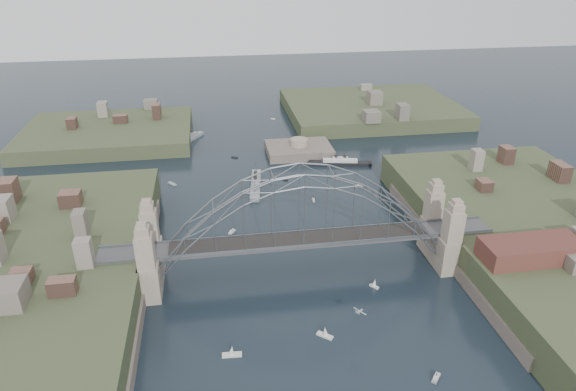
# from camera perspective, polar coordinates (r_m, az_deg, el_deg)

# --- Properties ---
(ground) EXTENTS (500.00, 500.00, 0.00)m
(ground) POSITION_cam_1_polar(r_m,az_deg,el_deg) (113.12, 1.43, -8.54)
(ground) COLOR black
(ground) RESTS_ON ground
(bridge) EXTENTS (84.00, 13.80, 24.60)m
(bridge) POSITION_cam_1_polar(r_m,az_deg,el_deg) (106.60, 1.51, -3.08)
(bridge) COLOR #444446
(bridge) RESTS_ON ground
(shore_west) EXTENTS (50.50, 90.00, 12.00)m
(shore_west) POSITION_cam_1_polar(r_m,az_deg,el_deg) (117.71, -27.60, -9.27)
(shore_west) COLOR #384126
(shore_west) RESTS_ON ground
(shore_east) EXTENTS (50.50, 90.00, 12.00)m
(shore_east) POSITION_cam_1_polar(r_m,az_deg,el_deg) (133.45, 26.54, -4.78)
(shore_east) COLOR #384126
(shore_east) RESTS_ON ground
(headland_nw) EXTENTS (60.00, 45.00, 9.00)m
(headland_nw) POSITION_cam_1_polar(r_m,az_deg,el_deg) (200.66, -19.41, 6.05)
(headland_nw) COLOR #384126
(headland_nw) RESTS_ON ground
(headland_ne) EXTENTS (70.00, 55.00, 9.50)m
(headland_ne) POSITION_cam_1_polar(r_m,az_deg,el_deg) (221.70, 9.22, 9.11)
(headland_ne) COLOR #384126
(headland_ne) RESTS_ON ground
(fort_island) EXTENTS (22.00, 16.00, 9.40)m
(fort_island) POSITION_cam_1_polar(r_m,az_deg,el_deg) (176.36, 1.23, 4.59)
(fort_island) COLOR #5F534A
(fort_island) RESTS_ON ground
(wharf_shed) EXTENTS (20.00, 8.00, 4.00)m
(wharf_shed) POSITION_cam_1_polar(r_m,az_deg,el_deg) (112.69, 25.59, -5.55)
(wharf_shed) COLOR #592D26
(wharf_shed) RESTS_ON shore_east
(finger_pier) EXTENTS (4.00, 22.00, 1.40)m
(finger_pier) POSITION_cam_1_polar(r_m,az_deg,el_deg) (105.99, 26.37, -14.02)
(finger_pier) COLOR #444446
(finger_pier) RESTS_ON ground
(naval_cruiser_near) EXTENTS (5.34, 20.61, 6.13)m
(naval_cruiser_near) POSITION_cam_1_polar(r_m,az_deg,el_deg) (151.14, -3.64, 1.27)
(naval_cruiser_near) COLOR gray
(naval_cruiser_near) RESTS_ON ground
(naval_cruiser_far) EXTENTS (9.68, 13.79, 5.05)m
(naval_cruiser_far) POSITION_cam_1_polar(r_m,az_deg,el_deg) (192.02, -10.86, 6.31)
(naval_cruiser_far) COLOR gray
(naval_cruiser_far) RESTS_ON ground
(ocean_liner) EXTENTS (20.50, 6.64, 4.99)m
(ocean_liner) POSITION_cam_1_polar(r_m,az_deg,el_deg) (167.48, 5.85, 3.67)
(ocean_liner) COLOR black
(ocean_liner) RESTS_ON ground
(aeroplane) EXTENTS (1.79, 2.43, 0.41)m
(aeroplane) POSITION_cam_1_polar(r_m,az_deg,el_deg) (92.54, 7.99, -12.75)
(aeroplane) COLOR #B4B5BC
(small_boat_a) EXTENTS (2.05, 2.42, 1.43)m
(small_boat_a) POSITION_cam_1_polar(r_m,az_deg,el_deg) (128.12, -6.29, -4.05)
(small_boat_a) COLOR silver
(small_boat_a) RESTS_ON ground
(small_boat_b) EXTENTS (0.76, 2.09, 1.43)m
(small_boat_b) POSITION_cam_1_polar(r_m,az_deg,el_deg) (143.09, 2.87, -0.50)
(small_boat_b) COLOR silver
(small_boat_b) RESTS_ON ground
(small_boat_c) EXTENTS (3.03, 2.79, 2.38)m
(small_boat_c) POSITION_cam_1_polar(r_m,az_deg,el_deg) (96.59, 4.16, -15.13)
(small_boat_c) COLOR silver
(small_boat_c) RESTS_ON ground
(small_boat_d) EXTENTS (2.11, 0.79, 1.43)m
(small_boat_d) POSITION_cam_1_polar(r_m,az_deg,el_deg) (152.76, 7.96, 1.06)
(small_boat_d) COLOR silver
(small_boat_d) RESTS_ON ground
(small_boat_e) EXTENTS (2.91, 3.36, 0.45)m
(small_boat_e) POSITION_cam_1_polar(r_m,az_deg,el_deg) (156.81, -12.84, 1.26)
(small_boat_e) COLOR silver
(small_boat_e) RESTS_ON ground
(small_boat_f) EXTENTS (1.54, 1.41, 0.45)m
(small_boat_f) POSITION_cam_1_polar(r_m,az_deg,el_deg) (155.59, -0.30, 1.75)
(small_boat_f) COLOR silver
(small_boat_f) RESTS_ON ground
(small_boat_g) EXTENTS (2.28, 2.41, 1.43)m
(small_boat_g) POSITION_cam_1_polar(r_m,az_deg,el_deg) (92.56, 16.26, -18.98)
(small_boat_g) COLOR silver
(small_boat_g) RESTS_ON ground
(small_boat_h) EXTENTS (2.29, 1.74, 0.45)m
(small_boat_h) POSITION_cam_1_polar(r_m,az_deg,el_deg) (173.57, -6.01, 4.26)
(small_boat_h) COLOR silver
(small_boat_h) RESTS_ON ground
(small_boat_i) EXTENTS (2.16, 2.59, 0.45)m
(small_boat_i) POSITION_cam_1_polar(r_m,az_deg,el_deg) (134.17, 14.00, -3.31)
(small_boat_i) COLOR silver
(small_boat_i) RESTS_ON ground
(small_boat_j) EXTENTS (3.52, 1.35, 2.38)m
(small_boat_j) POSITION_cam_1_polar(r_m,az_deg,el_deg) (93.30, -6.31, -17.08)
(small_boat_j) COLOR silver
(small_boat_j) RESTS_ON ground
(small_boat_k) EXTENTS (1.75, 1.89, 0.45)m
(small_boat_k) POSITION_cam_1_polar(r_m,az_deg,el_deg) (212.88, -1.69, 8.55)
(small_boat_k) COLOR silver
(small_boat_k) RESTS_ON ground
(small_boat_l) EXTENTS (2.65, 1.01, 2.38)m
(small_boat_l) POSITION_cam_1_polar(r_m,az_deg,el_deg) (136.12, -15.48, -2.73)
(small_boat_l) COLOR silver
(small_boat_l) RESTS_ON ground
(small_boat_m) EXTENTS (1.86, 2.06, 2.38)m
(small_boat_m) POSITION_cam_1_polar(r_m,az_deg,el_deg) (109.49, 9.65, -9.69)
(small_boat_m) COLOR silver
(small_boat_m) RESTS_ON ground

